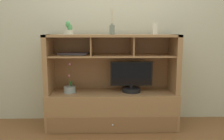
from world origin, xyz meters
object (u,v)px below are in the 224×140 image
at_px(magazine_stack_left, 73,54).
at_px(ceramic_vase, 155,29).
at_px(potted_orchid, 70,89).
at_px(tv_monitor, 131,79).
at_px(potted_succulent, 69,29).
at_px(diffuser_bottle, 112,29).
at_px(media_console, 112,98).

xyz_separation_m(magazine_stack_left, ceramic_vase, (1.04, -0.07, 0.32)).
distance_m(potted_orchid, ceramic_vase, 1.33).
bearing_deg(tv_monitor, potted_succulent, 178.57).
xyz_separation_m(tv_monitor, potted_orchid, (-0.80, -0.01, -0.12)).
height_order(diffuser_bottle, ceramic_vase, diffuser_bottle).
xyz_separation_m(potted_orchid, ceramic_vase, (1.09, 0.01, 0.77)).
height_order(magazine_stack_left, potted_succulent, potted_succulent).
distance_m(potted_orchid, magazine_stack_left, 0.46).
bearing_deg(potted_succulent, media_console, 1.08).
relative_size(tv_monitor, ceramic_vase, 3.78).
bearing_deg(potted_succulent, tv_monitor, -1.43).
bearing_deg(tv_monitor, media_console, 173.16).
bearing_deg(potted_orchid, magazine_stack_left, 59.93).
relative_size(media_console, magazine_stack_left, 4.13).
bearing_deg(potted_orchid, potted_succulent, 80.01).
height_order(potted_succulent, ceramic_vase, potted_succulent).
distance_m(diffuser_bottle, ceramic_vase, 0.54).
distance_m(media_console, ceramic_vase, 1.06).
distance_m(tv_monitor, potted_orchid, 0.80).
bearing_deg(potted_succulent, diffuser_bottle, -1.89).
bearing_deg(tv_monitor, magazine_stack_left, 174.33).
xyz_separation_m(media_console, diffuser_bottle, (0.00, -0.03, 0.90)).
distance_m(potted_orchid, potted_succulent, 0.77).
bearing_deg(ceramic_vase, magazine_stack_left, 175.93).
height_order(media_console, ceramic_vase, ceramic_vase).
relative_size(potted_orchid, ceramic_vase, 2.67).
bearing_deg(potted_succulent, ceramic_vase, -1.04).
bearing_deg(diffuser_bottle, tv_monitor, -0.44).
bearing_deg(media_console, magazine_stack_left, 174.92).
bearing_deg(potted_orchid, tv_monitor, 0.61).
bearing_deg(potted_succulent, magazine_stack_left, 51.78).
relative_size(potted_succulent, ceramic_vase, 1.18).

